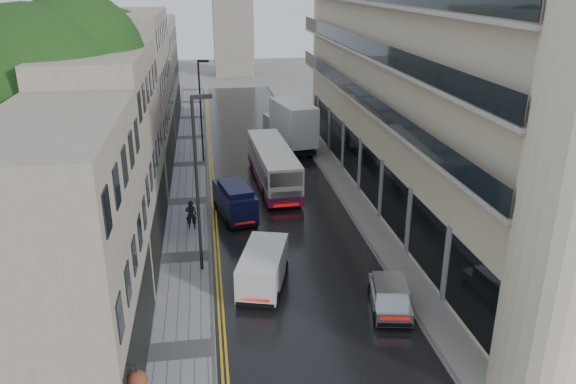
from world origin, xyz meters
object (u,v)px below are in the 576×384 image
object	(u,v)px
tree_near	(43,137)
pedestrian	(191,215)
lamp_post_near	(197,188)
cream_bus	(264,180)
white_lorry	(285,131)
silver_hatchback	(377,310)
navy_van	(228,211)
lamp_post_far	(201,112)
tree_far	(95,99)
white_van	(239,283)

from	to	relation	value
tree_near	pedestrian	world-z (taller)	tree_near
pedestrian	lamp_post_near	world-z (taller)	lamp_post_near
cream_bus	white_lorry	distance (m)	10.42
silver_hatchback	cream_bus	bearing A→B (deg)	112.67
navy_van	lamp_post_far	distance (m)	14.00
tree_far	silver_hatchback	size ratio (longest dim) A/B	3.40
lamp_post_near	lamp_post_far	size ratio (longest dim) A/B	1.10
silver_hatchback	lamp_post_far	size ratio (longest dim) A/B	0.44
cream_bus	white_lorry	xyz separation A→B (m)	(2.90, 9.99, 0.73)
navy_van	lamp_post_near	size ratio (longest dim) A/B	0.50
white_lorry	lamp_post_near	xyz separation A→B (m)	(-7.24, -19.57, 2.49)
tree_far	pedestrian	world-z (taller)	tree_far
pedestrian	lamp_post_far	bearing A→B (deg)	-91.50
tree_near	white_van	distance (m)	12.34
lamp_post_far	white_lorry	bearing A→B (deg)	25.24
silver_hatchback	lamp_post_near	distance (m)	10.49
cream_bus	silver_hatchback	xyz separation A→B (m)	(3.28, -15.61, -0.75)
tree_near	lamp_post_far	world-z (taller)	tree_near
silver_hatchback	lamp_post_near	bearing A→B (deg)	152.50
white_lorry	silver_hatchback	world-z (taller)	white_lorry
navy_van	pedestrian	bearing A→B (deg)	165.74
pedestrian	lamp_post_near	bearing A→B (deg)	98.31
cream_bus	tree_near	bearing A→B (deg)	-150.95
cream_bus	pedestrian	bearing A→B (deg)	-141.22
tree_near	lamp_post_near	bearing A→B (deg)	-16.94
white_lorry	lamp_post_near	distance (m)	21.02
tree_far	lamp_post_far	bearing A→B (deg)	24.87
navy_van	pedestrian	world-z (taller)	navy_van
white_van	pedestrian	size ratio (longest dim) A/B	2.46
tree_far	white_van	bearing A→B (deg)	-64.30
lamp_post_far	navy_van	bearing A→B (deg)	-65.46
tree_near	tree_far	distance (m)	13.02
tree_far	cream_bus	world-z (taller)	tree_far
white_lorry	lamp_post_far	xyz separation A→B (m)	(-7.01, -0.83, 2.06)
white_lorry	tree_near	bearing A→B (deg)	-141.84
lamp_post_far	silver_hatchback	bearing A→B (deg)	-54.87
tree_near	white_lorry	xyz separation A→B (m)	(14.76, 17.28, -4.76)
cream_bus	lamp_post_near	xyz separation A→B (m)	(-4.34, -9.58, 3.22)
tree_near	cream_bus	world-z (taller)	tree_near
white_lorry	lamp_post_near	world-z (taller)	lamp_post_near
lamp_post_near	lamp_post_far	xyz separation A→B (m)	(0.23, 18.74, -0.43)
tree_far	navy_van	distance (m)	14.39
tree_near	lamp_post_near	size ratio (longest dim) A/B	1.52
navy_van	lamp_post_near	bearing A→B (deg)	-119.79
cream_bus	lamp_post_far	distance (m)	10.42
white_van	lamp_post_near	world-z (taller)	lamp_post_near
white_van	tree_near	bearing A→B (deg)	164.84
silver_hatchback	tree_far	bearing A→B (deg)	135.66
cream_bus	pedestrian	xyz separation A→B (m)	(-4.93, -4.33, -0.43)
cream_bus	pedestrian	size ratio (longest dim) A/B	5.83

